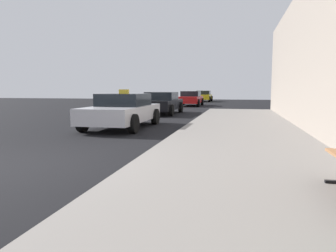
# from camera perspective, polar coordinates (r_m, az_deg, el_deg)

# --- Properties ---
(ground_plane) EXTENTS (80.00, 80.00, 0.00)m
(ground_plane) POSITION_cam_1_polar(r_m,az_deg,el_deg) (6.53, -24.08, -6.62)
(ground_plane) COLOR black
(sidewalk) EXTENTS (4.00, 32.00, 0.15)m
(sidewalk) POSITION_cam_1_polar(r_m,az_deg,el_deg) (5.25, 14.00, -8.53)
(sidewalk) COLOR gray
(sidewalk) RESTS_ON ground_plane
(car_silver) EXTENTS (2.03, 4.30, 1.43)m
(car_silver) POSITION_cam_1_polar(r_m,az_deg,el_deg) (11.90, -8.20, 2.81)
(car_silver) COLOR #B7B7BF
(car_silver) RESTS_ON ground_plane
(car_black) EXTENTS (2.05, 4.43, 1.27)m
(car_black) POSITION_cam_1_polar(r_m,az_deg,el_deg) (18.44, -1.26, 4.23)
(car_black) COLOR black
(car_black) RESTS_ON ground_plane
(car_red) EXTENTS (1.95, 4.46, 1.27)m
(car_red) POSITION_cam_1_polar(r_m,az_deg,el_deg) (27.60, 4.10, 5.02)
(car_red) COLOR red
(car_red) RESTS_ON ground_plane
(car_yellow) EXTENTS (1.95, 4.17, 1.27)m
(car_yellow) POSITION_cam_1_polar(r_m,az_deg,el_deg) (37.33, 6.42, 5.42)
(car_yellow) COLOR yellow
(car_yellow) RESTS_ON ground_plane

